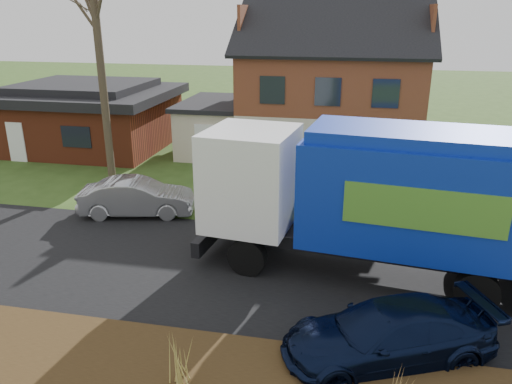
# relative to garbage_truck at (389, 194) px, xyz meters

# --- Properties ---
(ground) EXTENTS (120.00, 120.00, 0.00)m
(ground) POSITION_rel_garbage_truck_xyz_m (-4.43, -0.60, -2.60)
(ground) COLOR #2F4A18
(ground) RESTS_ON ground
(road) EXTENTS (80.00, 7.00, 0.02)m
(road) POSITION_rel_garbage_truck_xyz_m (-4.43, -0.60, -2.59)
(road) COLOR black
(road) RESTS_ON ground
(main_house) EXTENTS (12.95, 8.95, 9.26)m
(main_house) POSITION_rel_garbage_truck_xyz_m (-2.94, 13.31, 1.43)
(main_house) COLOR beige
(main_house) RESTS_ON ground
(ranch_house) EXTENTS (9.80, 8.20, 3.70)m
(ranch_house) POSITION_rel_garbage_truck_xyz_m (-16.43, 12.40, -0.79)
(ranch_house) COLOR maroon
(ranch_house) RESTS_ON ground
(garbage_truck) EXTENTS (10.79, 4.02, 4.51)m
(garbage_truck) POSITION_rel_garbage_truck_xyz_m (0.00, 0.00, 0.00)
(garbage_truck) COLOR black
(garbage_truck) RESTS_ON ground
(silver_sedan) EXTENTS (4.58, 2.43, 1.43)m
(silver_sedan) POSITION_rel_garbage_truck_xyz_m (-9.17, 3.03, -1.88)
(silver_sedan) COLOR #9C9FA3
(silver_sedan) RESTS_ON ground
(navy_wagon) EXTENTS (5.20, 3.70, 1.40)m
(navy_wagon) POSITION_rel_garbage_truck_xyz_m (-0.03, -4.00, -1.90)
(navy_wagon) COLOR black
(navy_wagon) RESTS_ON ground
(grass_clump_mid) EXTENTS (0.38, 0.32, 1.07)m
(grass_clump_mid) POSITION_rel_garbage_truck_xyz_m (-4.22, -5.90, -1.77)
(grass_clump_mid) COLOR #AB994B
(grass_clump_mid) RESTS_ON mulch_verge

